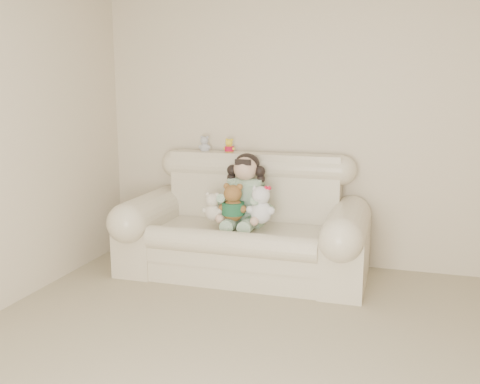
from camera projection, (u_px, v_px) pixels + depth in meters
name	position (u px, v px, depth m)	size (l,w,h in m)	color
wall_back	(344.00, 123.00, 4.68)	(4.50, 4.50, 0.00)	beige
sofa	(243.00, 217.00, 4.57)	(2.10, 0.95, 1.03)	#F5E8C6
seated_child	(246.00, 189.00, 4.60)	(0.39, 0.47, 0.64)	#33753E
brown_teddy	(233.00, 199.00, 4.45)	(0.24, 0.19, 0.38)	brown
white_cat	(261.00, 200.00, 4.38)	(0.24, 0.19, 0.38)	white
cream_teddy	(212.00, 204.00, 4.48)	(0.18, 0.14, 0.28)	silver
yellow_mini_bear	(229.00, 145.00, 4.86)	(0.11, 0.08, 0.17)	yellow
grey_mini_plush	(205.00, 143.00, 4.94)	(0.12, 0.09, 0.19)	silver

